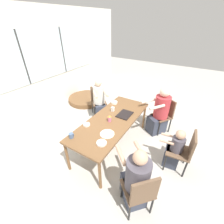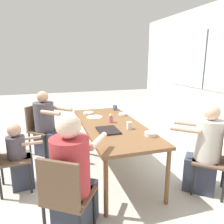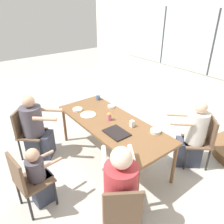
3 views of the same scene
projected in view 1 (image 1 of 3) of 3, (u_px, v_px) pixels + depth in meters
ground_plane at (112, 145)px, 3.43m from camera, size 16.00×16.00×0.00m
wall_back_with_windows at (25, 67)px, 3.85m from camera, size 8.40×0.08×2.80m
dining_table at (112, 122)px, 3.08m from camera, size 2.03×0.82×0.72m
chair_for_woman_green_shirt at (141, 191)px, 2.00m from camera, size 0.57×0.57×0.85m
chair_for_man_blue_shirt at (165, 113)px, 3.67m from camera, size 0.56×0.56×0.85m
chair_for_man_teal_shirt at (98, 98)px, 4.33m from camera, size 0.57×0.57×0.85m
chair_for_toddler at (185, 149)px, 2.64m from camera, size 0.44×0.44×0.85m
person_woman_green_shirt at (136, 181)px, 2.14m from camera, size 0.66×0.67×1.12m
person_man_blue_shirt at (160, 113)px, 3.60m from camera, size 0.72×0.64×1.19m
person_man_teal_shirt at (99, 101)px, 4.19m from camera, size 0.61×0.63×1.12m
person_toddler at (174, 151)px, 2.76m from camera, size 0.26×0.43×0.88m
food_tray_dark at (125, 114)px, 3.19m from camera, size 0.36×0.26×0.02m
coffee_mug at (71, 135)px, 2.56m from camera, size 0.08×0.08×0.09m
sippy_cup at (109, 118)px, 2.96m from camera, size 0.07×0.07×0.15m
milk_carton_small at (113, 109)px, 3.30m from camera, size 0.06×0.06×0.10m
bowl_white_shallow at (114, 102)px, 3.62m from camera, size 0.15×0.15×0.05m
bowl_cereal at (87, 125)px, 2.88m from camera, size 0.13×0.13×0.03m
bowl_fruit at (102, 143)px, 2.45m from camera, size 0.17×0.17×0.03m
plate_tortillas at (107, 134)px, 2.66m from camera, size 0.26×0.26×0.01m
folded_table_stack at (86, 99)px, 5.25m from camera, size 1.22×1.22×0.15m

